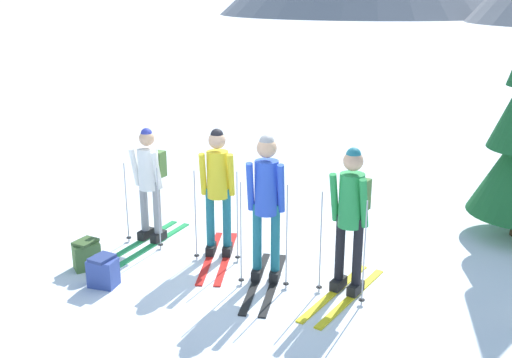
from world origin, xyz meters
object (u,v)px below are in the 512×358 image
object	(u,v)px
skier_in_yellow	(218,188)
skier_in_green	(351,213)
skier_in_blue	(266,202)
skier_in_white	(150,179)
backpack_on_snow_beside	(103,271)
backpack_on_snow_front	(87,255)

from	to	relation	value
skier_in_yellow	skier_in_green	xyz separation A→B (m)	(1.85, -0.14, 0.04)
skier_in_blue	skier_in_yellow	bearing A→B (deg)	159.12
skier_in_green	skier_in_yellow	bearing A→B (deg)	175.74
skier_in_white	skier_in_blue	world-z (taller)	skier_in_blue
skier_in_yellow	skier_in_green	size ratio (longest dim) A/B	0.99
skier_in_white	backpack_on_snow_beside	size ratio (longest dim) A/B	4.34
skier_in_white	backpack_on_snow_beside	bearing A→B (deg)	-75.98
backpack_on_snow_beside	skier_in_green	bearing A→B (deg)	25.81
skier_in_blue	backpack_on_snow_beside	world-z (taller)	skier_in_blue
backpack_on_snow_beside	skier_in_yellow	bearing A→B (deg)	61.90
skier_in_yellow	skier_in_green	distance (m)	1.86
skier_in_green	backpack_on_snow_front	size ratio (longest dim) A/B	4.36
skier_in_yellow	skier_in_green	bearing A→B (deg)	-4.26
backpack_on_snow_front	backpack_on_snow_beside	size ratio (longest dim) A/B	1.05
skier_in_blue	backpack_on_snow_front	size ratio (longest dim) A/B	4.55
skier_in_blue	backpack_on_snow_beside	distance (m)	2.11
skier_in_white	backpack_on_snow_beside	world-z (taller)	skier_in_white
skier_in_green	backpack_on_snow_beside	world-z (taller)	skier_in_green
skier_in_white	skier_in_yellow	distance (m)	1.09
skier_in_white	skier_in_green	size ratio (longest dim) A/B	0.95
skier_in_white	backpack_on_snow_front	xyz separation A→B (m)	(-0.17, -1.11, -0.72)
backpack_on_snow_front	skier_in_blue	bearing A→B (deg)	20.54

